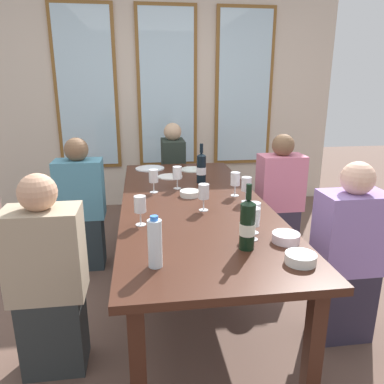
{
  "coord_description": "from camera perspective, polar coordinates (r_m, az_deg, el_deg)",
  "views": [
    {
      "loc": [
        -0.34,
        -2.42,
        1.54
      ],
      "look_at": [
        0.0,
        0.05,
        0.79
      ],
      "focal_mm": 34.78,
      "sensor_mm": 36.0,
      "label": 1
    }
  ],
  "objects": [
    {
      "name": "ground_plane",
      "position": [
        2.89,
        0.13,
        -15.47
      ],
      "size": [
        12.0,
        12.0,
        0.0
      ],
      "primitive_type": "plane",
      "color": "brown"
    },
    {
      "name": "back_wall_with_windows",
      "position": [
        4.69,
        -3.85,
        15.57
      ],
      "size": [
        4.17,
        0.1,
        2.9
      ],
      "color": "beige",
      "rests_on": "ground"
    },
    {
      "name": "dining_table",
      "position": [
        2.59,
        0.14,
        -2.78
      ],
      "size": [
        0.97,
        2.41,
        0.74
      ],
      "color": "#3D1F14",
      "rests_on": "ground"
    },
    {
      "name": "white_plate_0",
      "position": [
        3.47,
        0.16,
        3.48
      ],
      "size": [
        0.24,
        0.24,
        0.01
      ],
      "primitive_type": "cylinder",
      "color": "white",
      "rests_on": "dining_table"
    },
    {
      "name": "white_plate_1",
      "position": [
        3.53,
        -6.47,
        3.61
      ],
      "size": [
        0.27,
        0.27,
        0.01
      ],
      "primitive_type": "cylinder",
      "color": "white",
      "rests_on": "dining_table"
    },
    {
      "name": "white_plate_2",
      "position": [
        3.21,
        -3.35,
        2.37
      ],
      "size": [
        0.21,
        0.21,
        0.01
      ],
      "primitive_type": "cylinder",
      "color": "white",
      "rests_on": "dining_table"
    },
    {
      "name": "wine_bottle_0",
      "position": [
        3.01,
        1.44,
        3.72
      ],
      "size": [
        0.08,
        0.08,
        0.32
      ],
      "color": "black",
      "rests_on": "dining_table"
    },
    {
      "name": "wine_bottle_1",
      "position": [
        1.83,
        8.49,
        -4.92
      ],
      "size": [
        0.08,
        0.08,
        0.33
      ],
      "color": "black",
      "rests_on": "dining_table"
    },
    {
      "name": "tasting_bowl_0",
      "position": [
        1.98,
        14.2,
        -6.79
      ],
      "size": [
        0.14,
        0.14,
        0.05
      ],
      "primitive_type": "cylinder",
      "color": "white",
      "rests_on": "dining_table"
    },
    {
      "name": "tasting_bowl_1",
      "position": [
        1.78,
        16.31,
        -9.75
      ],
      "size": [
        0.14,
        0.14,
        0.05
      ],
      "primitive_type": "cylinder",
      "color": "white",
      "rests_on": "dining_table"
    },
    {
      "name": "tasting_bowl_2",
      "position": [
        2.67,
        -0.34,
        -0.22
      ],
      "size": [
        0.14,
        0.14,
        0.04
      ],
      "primitive_type": "cylinder",
      "color": "white",
      "rests_on": "dining_table"
    },
    {
      "name": "water_bottle",
      "position": [
        1.66,
        -5.71,
        -7.78
      ],
      "size": [
        0.06,
        0.06,
        0.24
      ],
      "color": "white",
      "rests_on": "dining_table"
    },
    {
      "name": "wine_glass_0",
      "position": [
        2.75,
        -5.93,
        2.28
      ],
      "size": [
        0.07,
        0.07,
        0.17
      ],
      "color": "white",
      "rests_on": "dining_table"
    },
    {
      "name": "wine_glass_1",
      "position": [
        2.67,
        6.65,
        1.92
      ],
      "size": [
        0.07,
        0.07,
        0.17
      ],
      "color": "white",
      "rests_on": "dining_table"
    },
    {
      "name": "wine_glass_2",
      "position": [
        2.55,
        8.33,
        1.02
      ],
      "size": [
        0.07,
        0.07,
        0.17
      ],
      "color": "white",
      "rests_on": "dining_table"
    },
    {
      "name": "wine_glass_3",
      "position": [
        2.13,
        -7.97,
        -1.98
      ],
      "size": [
        0.07,
        0.07,
        0.17
      ],
      "color": "white",
      "rests_on": "dining_table"
    },
    {
      "name": "wine_glass_4",
      "position": [
        2.83,
        -2.28,
        2.88
      ],
      "size": [
        0.07,
        0.07,
        0.17
      ],
      "color": "white",
      "rests_on": "dining_table"
    },
    {
      "name": "wine_glass_5",
      "position": [
        2.03,
        9.51,
        -3.15
      ],
      "size": [
        0.07,
        0.07,
        0.17
      ],
      "color": "white",
      "rests_on": "dining_table"
    },
    {
      "name": "wine_glass_6",
      "position": [
        2.35,
        1.81,
        -0.03
      ],
      "size": [
        0.07,
        0.07,
        0.17
      ],
      "color": "white",
      "rests_on": "dining_table"
    },
    {
      "name": "wine_glass_7",
      "position": [
        1.94,
        9.37,
        -3.91
      ],
      "size": [
        0.07,
        0.07,
        0.17
      ],
      "color": "white",
      "rests_on": "dining_table"
    },
    {
      "name": "seated_person_0",
      "position": [
        3.22,
        -16.58,
        -2.35
      ],
      "size": [
        0.38,
        0.24,
        1.11
      ],
      "color": "#253035",
      "rests_on": "ground"
    },
    {
      "name": "seated_person_1",
      "position": [
        3.37,
        13.23,
        -1.23
      ],
      "size": [
        0.38,
        0.24,
        1.11
      ],
      "color": "#342D3F",
      "rests_on": "ground"
    },
    {
      "name": "seated_person_2",
      "position": [
        2.14,
        -21.14,
        -12.72
      ],
      "size": [
        0.38,
        0.24,
        1.11
      ],
      "color": "#2B2F2F",
      "rests_on": "ground"
    },
    {
      "name": "seated_person_3",
      "position": [
        2.43,
        22.72,
        -9.28
      ],
      "size": [
        0.38,
        0.24,
        1.11
      ],
      "color": "#2E2738",
      "rests_on": "ground"
    },
    {
      "name": "seated_person_4",
      "position": [
        4.12,
        -2.89,
        2.44
      ],
      "size": [
        0.24,
        0.38,
        1.11
      ],
      "color": "#24362E",
      "rests_on": "ground"
    }
  ]
}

